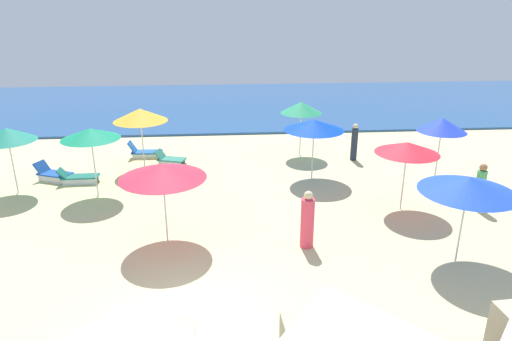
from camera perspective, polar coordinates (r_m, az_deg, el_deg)
ground_plane at (r=10.91m, az=-7.62°, el=-17.94°), size 60.00×60.00×0.00m
ocean at (r=31.80m, az=-5.69°, el=8.14°), size 60.00×14.96×0.12m
umbrella_0 at (r=17.99m, az=7.19°, el=5.60°), size 2.34×2.34×2.41m
umbrella_1 at (r=18.65m, az=-28.44°, el=3.93°), size 1.96×1.96×2.49m
lounge_chair_1_0 at (r=19.93m, az=-23.84°, el=-0.35°), size 1.56×1.13×0.72m
umbrella_2 at (r=18.80m, az=22.05°, el=5.26°), size 1.84×1.84×2.58m
umbrella_3 at (r=19.49m, az=-14.14°, el=6.68°), size 2.21×2.21×2.59m
lounge_chair_3_0 at (r=20.44m, az=-10.64°, el=1.43°), size 1.39×0.96×0.60m
lounge_chair_3_1 at (r=21.55m, az=-13.65°, el=2.28°), size 1.50×0.62×0.75m
umbrella_4 at (r=20.79m, az=5.63°, el=7.76°), size 1.85×1.85×2.49m
umbrella_5 at (r=15.88m, az=18.23°, el=2.68°), size 2.10×2.10×2.38m
umbrella_6 at (r=13.20m, az=-11.50°, el=-0.10°), size 2.48×2.48×2.42m
umbrella_8 at (r=13.04m, az=24.80°, el=-1.60°), size 2.50×2.50×2.48m
umbrella_9 at (r=17.18m, az=-19.82°, el=4.30°), size 2.06×2.06×2.53m
lounge_chair_9_0 at (r=19.26m, az=-21.18°, el=-0.76°), size 1.53×0.60×0.61m
beachgoer_1 at (r=13.30m, az=6.38°, el=-6.25°), size 0.43×0.43×1.73m
beachgoer_2 at (r=17.30m, az=25.95°, el=-1.90°), size 0.45×0.45×1.64m
beachgoer_5 at (r=20.87m, az=12.07°, el=3.38°), size 0.32×0.32×1.67m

